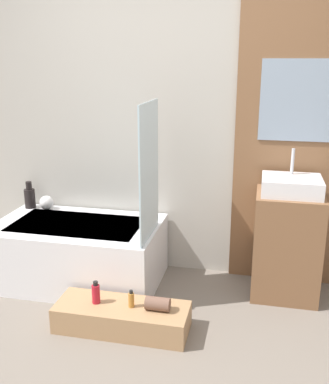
{
  "coord_description": "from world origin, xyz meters",
  "views": [
    {
      "loc": [
        0.68,
        -1.97,
        1.76
      ],
      "look_at": [
        0.1,
        0.68,
        0.95
      ],
      "focal_mm": 42.0,
      "sensor_mm": 36.0,
      "label": 1
    }
  ],
  "objects_px": {
    "bottle_soap_secondary": "(131,300)",
    "bottle_soap_primary": "(96,293)",
    "sink": "(291,185)",
    "wooden_step_bench": "(122,317)",
    "vase_round_light": "(47,203)",
    "bathtub": "(79,252)",
    "vase_tall_dark": "(30,197)"
  },
  "relations": [
    {
      "from": "wooden_step_bench",
      "to": "bathtub",
      "type": "bearing_deg",
      "value": 133.05
    },
    {
      "from": "sink",
      "to": "bottle_soap_secondary",
      "type": "distance_m",
      "value": 1.4
    },
    {
      "from": "bathtub",
      "to": "vase_tall_dark",
      "type": "distance_m",
      "value": 0.72
    },
    {
      "from": "vase_round_light",
      "to": "sink",
      "type": "bearing_deg",
      "value": -3.76
    },
    {
      "from": "bottle_soap_secondary",
      "to": "bathtub",
      "type": "bearing_deg",
      "value": 136.35
    },
    {
      "from": "bottle_soap_secondary",
      "to": "bottle_soap_primary",
      "type": "bearing_deg",
      "value": 180.0
    },
    {
      "from": "vase_round_light",
      "to": "wooden_step_bench",
      "type": "bearing_deg",
      "value": -42.54
    },
    {
      "from": "sink",
      "to": "bathtub",
      "type": "bearing_deg",
      "value": -174.85
    },
    {
      "from": "bathtub",
      "to": "bottle_soap_primary",
      "type": "relative_size",
      "value": 8.3
    },
    {
      "from": "bathtub",
      "to": "vase_round_light",
      "type": "height_order",
      "value": "vase_round_light"
    },
    {
      "from": "sink",
      "to": "bottle_soap_primary",
      "type": "height_order",
      "value": "sink"
    },
    {
      "from": "sink",
      "to": "vase_round_light",
      "type": "bearing_deg",
      "value": 176.24
    },
    {
      "from": "sink",
      "to": "vase_round_light",
      "type": "xyz_separation_m",
      "value": [
        -2.02,
        0.13,
        -0.32
      ]
    },
    {
      "from": "bottle_soap_primary",
      "to": "sink",
      "type": "bearing_deg",
      "value": 30.38
    },
    {
      "from": "wooden_step_bench",
      "to": "bottle_soap_secondary",
      "type": "distance_m",
      "value": 0.16
    },
    {
      "from": "sink",
      "to": "bottle_soap_primary",
      "type": "relative_size",
      "value": 2.69
    },
    {
      "from": "bathtub",
      "to": "wooden_step_bench",
      "type": "distance_m",
      "value": 0.82
    },
    {
      "from": "sink",
      "to": "bottle_soap_primary",
      "type": "xyz_separation_m",
      "value": [
        -1.26,
        -0.74,
        -0.62
      ]
    },
    {
      "from": "bottle_soap_primary",
      "to": "bathtub",
      "type": "bearing_deg",
      "value": 122.21
    },
    {
      "from": "bathtub",
      "to": "bottle_soap_secondary",
      "type": "distance_m",
      "value": 0.85
    },
    {
      "from": "vase_tall_dark",
      "to": "bottle_soap_primary",
      "type": "distance_m",
      "value": 1.33
    },
    {
      "from": "bathtub",
      "to": "vase_round_light",
      "type": "distance_m",
      "value": 0.57
    },
    {
      "from": "sink",
      "to": "wooden_step_bench",
      "type": "bearing_deg",
      "value": -145.63
    },
    {
      "from": "bathtub",
      "to": "vase_tall_dark",
      "type": "relative_size",
      "value": 5.56
    },
    {
      "from": "wooden_step_bench",
      "to": "bottle_soap_primary",
      "type": "height_order",
      "value": "bottle_soap_primary"
    },
    {
      "from": "bathtub",
      "to": "vase_round_light",
      "type": "relative_size",
      "value": 10.84
    },
    {
      "from": "wooden_step_bench",
      "to": "sink",
      "type": "xyz_separation_m",
      "value": [
        1.08,
        0.74,
        0.78
      ]
    },
    {
      "from": "vase_tall_dark",
      "to": "bottle_soap_primary",
      "type": "height_order",
      "value": "vase_tall_dark"
    },
    {
      "from": "bottle_soap_primary",
      "to": "bottle_soap_secondary",
      "type": "distance_m",
      "value": 0.25
    },
    {
      "from": "sink",
      "to": "bottle_soap_secondary",
      "type": "bearing_deg",
      "value": -143.89
    },
    {
      "from": "vase_round_light",
      "to": "bottle_soap_primary",
      "type": "relative_size",
      "value": 0.77
    },
    {
      "from": "bathtub",
      "to": "bottle_soap_primary",
      "type": "distance_m",
      "value": 0.7
    }
  ]
}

